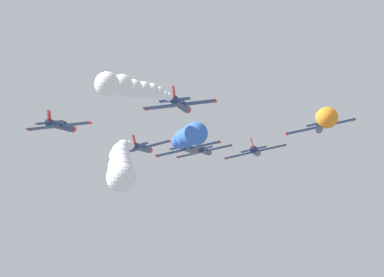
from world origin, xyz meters
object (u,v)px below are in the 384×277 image
at_px(airplane_trailing, 320,126).
at_px(airplane_right_inner, 255,151).
at_px(airplane_high_slot, 181,104).
at_px(airplane_left_outer, 189,148).
at_px(airplane_left_inner, 142,148).
at_px(airplane_lead, 205,151).
at_px(airplane_right_outer, 60,126).

bearing_deg(airplane_trailing, airplane_right_inner, 136.01).
bearing_deg(airplane_trailing, airplane_high_slot, -156.36).
bearing_deg(airplane_left_outer, airplane_right_inner, 38.44).
distance_m(airplane_left_inner, airplane_trailing, 29.12).
relative_size(airplane_left_inner, airplane_high_slot, 1.00).
distance_m(airplane_left_inner, airplane_left_outer, 11.99).
height_order(airplane_right_inner, airplane_left_outer, airplane_left_outer).
height_order(airplane_lead, airplane_right_inner, airplane_lead).
bearing_deg(airplane_right_outer, airplane_left_inner, 47.04).
xyz_separation_m(airplane_trailing, airplane_high_slot, (-18.00, -7.88, 2.37)).
height_order(airplane_trailing, airplane_high_slot, airplane_high_slot).
bearing_deg(airplane_left_inner, airplane_lead, 44.52).
xyz_separation_m(airplane_left_inner, airplane_right_inner, (17.90, -0.90, -0.74)).
relative_size(airplane_trailing, airplane_high_slot, 1.00).
bearing_deg(airplane_lead, airplane_right_inner, -46.35).
bearing_deg(airplane_left_inner, airplane_trailing, -20.06).
xyz_separation_m(airplane_right_outer, airplane_high_slot, (18.97, -7.43, 1.78)).
bearing_deg(airplane_right_outer, airplane_lead, 45.87).
bearing_deg(airplane_right_inner, airplane_right_outer, -160.99).
xyz_separation_m(airplane_right_outer, airplane_trailing, (36.97, 0.45, -0.58)).
relative_size(airplane_lead, airplane_left_inner, 1.00).
bearing_deg(airplane_right_outer, airplane_trailing, 0.69).
bearing_deg(airplane_high_slot, airplane_lead, 91.06).
height_order(airplane_left_inner, airplane_high_slot, airplane_high_slot).
distance_m(airplane_lead, airplane_trailing, 26.32).
height_order(airplane_lead, airplane_high_slot, airplane_high_slot).
distance_m(airplane_trailing, airplane_high_slot, 19.79).
bearing_deg(airplane_left_outer, airplane_lead, 89.93).
height_order(airplane_left_inner, airplane_right_inner, airplane_left_inner).
xyz_separation_m(airplane_left_inner, airplane_high_slot, (9.28, -17.84, 4.47)).
relative_size(airplane_right_inner, airplane_left_outer, 1.00).
distance_m(airplane_left_inner, airplane_right_outer, 14.47).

